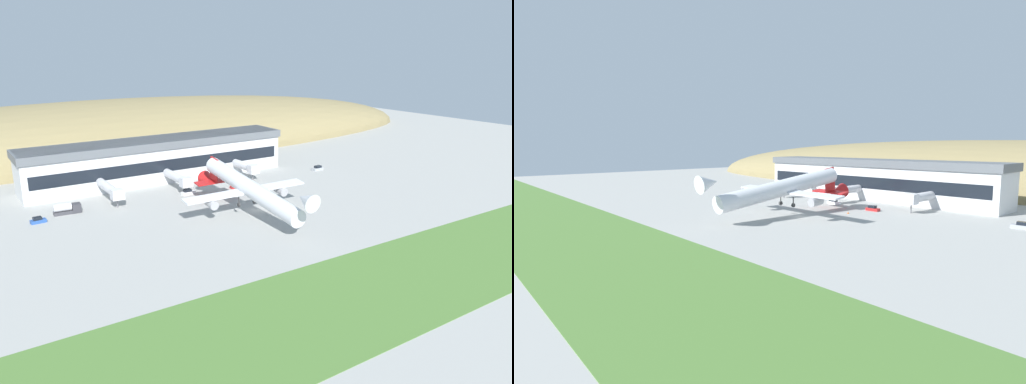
# 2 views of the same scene
# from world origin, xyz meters

# --- Properties ---
(ground_plane) EXTENTS (411.85, 411.85, 0.00)m
(ground_plane) POSITION_xyz_m (0.00, 0.00, 0.00)
(ground_plane) COLOR #9E9E99
(grass_strip_foreground) EXTENTS (370.66, 29.54, 0.08)m
(grass_strip_foreground) POSITION_xyz_m (0.00, -50.43, 0.04)
(grass_strip_foreground) COLOR #4C7533
(grass_strip_foreground) RESTS_ON ground_plane
(hill_backdrop) EXTENTS (343.41, 84.81, 41.95)m
(hill_backdrop) POSITION_xyz_m (-4.22, 108.24, 0.00)
(hill_backdrop) COLOR olive
(hill_backdrop) RESTS_ON ground_plane
(terminal_building) EXTENTS (88.63, 15.49, 13.86)m
(terminal_building) POSITION_xyz_m (-8.68, 45.52, 7.84)
(terminal_building) COLOR silver
(terminal_building) RESTS_ON ground_plane
(jetway_0) EXTENTS (3.38, 17.02, 5.43)m
(jetway_0) POSITION_xyz_m (-30.76, 28.95, 3.99)
(jetway_0) COLOR silver
(jetway_0) RESTS_ON ground_plane
(jetway_1) EXTENTS (3.38, 15.65, 5.43)m
(jetway_1) POSITION_xyz_m (-9.31, 29.67, 3.99)
(jetway_1) COLOR silver
(jetway_1) RESTS_ON ground_plane
(jetway_2) EXTENTS (3.38, 13.19, 5.43)m
(jetway_2) POSITION_xyz_m (16.51, 30.97, 3.99)
(jetway_2) COLOR silver
(jetway_2) RESTS_ON ground_plane
(cargo_airplane) EXTENTS (36.09, 51.50, 10.58)m
(cargo_airplane) POSITION_xyz_m (-3.88, -2.11, 7.26)
(cargo_airplane) COLOR silver
(service_car_0) EXTENTS (3.88, 2.04, 1.59)m
(service_car_0) POSITION_xyz_m (-51.70, 22.27, 0.66)
(service_car_0) COLOR #264C99
(service_car_0) RESTS_ON ground_plane
(service_car_1) EXTENTS (3.90, 1.85, 1.48)m
(service_car_1) POSITION_xyz_m (7.17, 22.53, 0.61)
(service_car_1) COLOR #B21E1E
(service_car_1) RESTS_ON ground_plane
(service_car_2) EXTENTS (4.54, 2.25, 1.67)m
(service_car_2) POSITION_xyz_m (44.05, 26.31, 0.69)
(service_car_2) COLOR #999EA3
(service_car_2) RESTS_ON ground_plane
(service_car_3) EXTENTS (4.34, 1.90, 1.61)m
(service_car_3) POSITION_xyz_m (-8.70, 24.36, 0.66)
(service_car_3) COLOR silver
(service_car_3) RESTS_ON ground_plane
(fuel_truck) EXTENTS (7.17, 2.56, 3.01)m
(fuel_truck) POSITION_xyz_m (-43.73, 25.70, 1.43)
(fuel_truck) COLOR #333338
(fuel_truck) RESTS_ON ground_plane
(traffic_cone_0) EXTENTS (0.52, 0.52, 0.58)m
(traffic_cone_0) POSITION_xyz_m (-12.61, 18.64, 0.28)
(traffic_cone_0) COLOR orange
(traffic_cone_0) RESTS_ON ground_plane
(traffic_cone_1) EXTENTS (0.52, 0.52, 0.58)m
(traffic_cone_1) POSITION_xyz_m (5.49, 13.33, 0.28)
(traffic_cone_1) COLOR orange
(traffic_cone_1) RESTS_ON ground_plane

